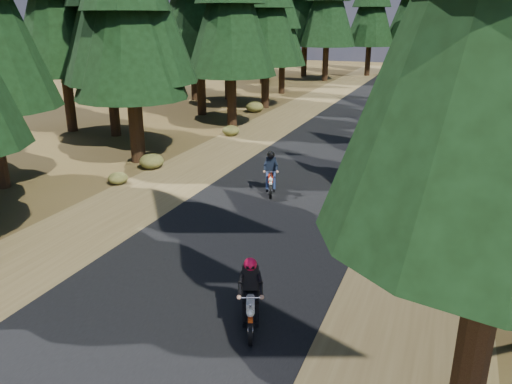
# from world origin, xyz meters

# --- Properties ---
(ground) EXTENTS (120.00, 120.00, 0.00)m
(ground) POSITION_xyz_m (0.00, 0.00, 0.00)
(ground) COLOR #413117
(ground) RESTS_ON ground
(road) EXTENTS (6.00, 100.00, 0.01)m
(road) POSITION_xyz_m (0.00, 5.00, 0.01)
(road) COLOR black
(road) RESTS_ON ground
(shoulder_l) EXTENTS (3.20, 100.00, 0.01)m
(shoulder_l) POSITION_xyz_m (-4.60, 5.00, 0.00)
(shoulder_l) COLOR brown
(shoulder_l) RESTS_ON ground
(shoulder_r) EXTENTS (3.20, 100.00, 0.01)m
(shoulder_r) POSITION_xyz_m (4.60, 5.00, 0.00)
(shoulder_r) COLOR brown
(shoulder_r) RESTS_ON ground
(understory_shrubs) EXTENTS (16.18, 27.51, 0.67)m
(understory_shrubs) POSITION_xyz_m (-1.28, 7.74, 0.27)
(understory_shrubs) COLOR #474C1E
(understory_shrubs) RESTS_ON ground
(rider_lead) EXTENTS (1.05, 1.67, 1.43)m
(rider_lead) POSITION_xyz_m (1.72, -3.12, 0.48)
(rider_lead) COLOR silver
(rider_lead) RESTS_ON road
(rider_follow) EXTENTS (1.02, 1.71, 1.46)m
(rider_follow) POSITION_xyz_m (-0.64, 4.48, 0.49)
(rider_follow) COLOR #961E0A
(rider_follow) RESTS_ON road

